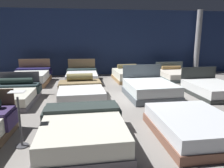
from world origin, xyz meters
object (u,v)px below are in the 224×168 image
object	(u,v)px
bed_1	(83,131)
bed_2	(194,126)
bed_4	(11,95)
bed_11	(176,75)
bed_10	(131,75)
bed_8	(30,77)
support_pillar	(198,43)
bed_5	(81,92)
bed_9	(82,77)
bed_6	(150,90)
bed_7	(213,89)
price_sign	(20,126)

from	to	relation	value
bed_1	bed_2	distance (m)	2.32
bed_4	bed_11	size ratio (longest dim) A/B	1.04
bed_1	bed_10	bearing A→B (deg)	67.66
bed_1	bed_8	distance (m)	6.37
bed_1	support_pillar	distance (m)	9.86
bed_4	bed_5	distance (m)	2.22
bed_2	bed_9	size ratio (longest dim) A/B	0.96
bed_6	bed_8	world-z (taller)	bed_6
bed_2	bed_1	bearing A→B (deg)	178.77
bed_5	bed_7	xyz separation A→B (m)	(4.73, -0.08, -0.03)
bed_1	bed_4	world-z (taller)	bed_4
bed_4	bed_8	xyz separation A→B (m)	(-0.06, 2.90, 0.05)
bed_5	price_sign	distance (m)	3.21
bed_6	bed_11	world-z (taller)	bed_6
bed_2	bed_7	size ratio (longest dim) A/B	0.98
price_sign	bed_7	bearing A→B (deg)	26.57
bed_9	bed_5	bearing A→B (deg)	-90.38
bed_5	price_sign	xyz separation A→B (m)	(-1.11, -3.00, 0.17)
bed_2	price_sign	size ratio (longest dim) A/B	1.89
bed_1	support_pillar	size ratio (longest dim) A/B	0.59
bed_8	support_pillar	bearing A→B (deg)	9.56
bed_6	bed_2	bearing A→B (deg)	-92.70
bed_10	bed_2	bearing A→B (deg)	-93.08
bed_8	support_pillar	size ratio (longest dim) A/B	0.62
bed_8	bed_10	world-z (taller)	bed_8
bed_2	bed_4	bearing A→B (deg)	145.96
bed_5	bed_10	distance (m)	3.82
bed_5	bed_7	distance (m)	4.73
bed_2	support_pillar	world-z (taller)	support_pillar
bed_2	bed_8	world-z (taller)	bed_8
bed_2	bed_5	size ratio (longest dim) A/B	0.96
bed_5	bed_11	size ratio (longest dim) A/B	1.07
bed_1	price_sign	bearing A→B (deg)	178.54
bed_9	bed_11	world-z (taller)	bed_9
bed_4	bed_9	world-z (taller)	bed_9
bed_8	bed_10	distance (m)	4.67
support_pillar	price_sign	bearing A→B (deg)	-136.07
bed_1	price_sign	size ratio (longest dim) A/B	1.88
bed_5	bed_7	bearing A→B (deg)	-3.54
bed_5	bed_1	bearing A→B (deg)	-91.48
bed_6	bed_4	bearing A→B (deg)	177.12
bed_7	bed_10	distance (m)	3.85
bed_6	support_pillar	world-z (taller)	support_pillar
bed_7	bed_9	distance (m)	5.58
bed_2	price_sign	distance (m)	3.49
bed_5	bed_8	xyz separation A→B (m)	(-2.28, 2.92, 0.02)
bed_7	price_sign	world-z (taller)	price_sign
bed_4	bed_9	xyz separation A→B (m)	(2.26, 2.93, 0.01)
bed_2	support_pillar	size ratio (longest dim) A/B	0.59
bed_8	bed_9	world-z (taller)	bed_8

